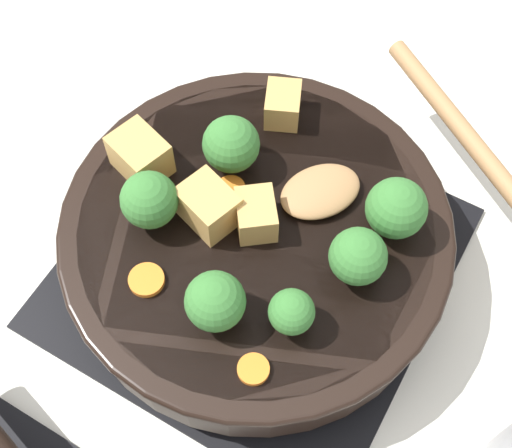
# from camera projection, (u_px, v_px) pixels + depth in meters

# --- Properties ---
(ground_plane) EXTENTS (2.40, 2.40, 0.00)m
(ground_plane) POSITION_uv_depth(u_px,v_px,m) (256.00, 267.00, 0.63)
(ground_plane) COLOR silver
(front_burner_grate) EXTENTS (0.31, 0.31, 0.03)m
(front_burner_grate) POSITION_uv_depth(u_px,v_px,m) (256.00, 262.00, 0.62)
(front_burner_grate) COLOR black
(front_burner_grate) RESTS_ON ground_plane
(skillet_pan) EXTENTS (0.32, 0.44, 0.05)m
(skillet_pan) POSITION_uv_depth(u_px,v_px,m) (254.00, 240.00, 0.58)
(skillet_pan) COLOR black
(skillet_pan) RESTS_ON front_burner_grate
(wooden_spoon) EXTENTS (0.20, 0.22, 0.02)m
(wooden_spoon) POSITION_uv_depth(u_px,v_px,m) (397.00, 157.00, 0.59)
(wooden_spoon) COLOR #A87A4C
(wooden_spoon) RESTS_ON skillet_pan
(tofu_cube_center_large) EXTENTS (0.05, 0.05, 0.04)m
(tofu_cube_center_large) POSITION_uv_depth(u_px,v_px,m) (141.00, 155.00, 0.58)
(tofu_cube_center_large) COLOR tan
(tofu_cube_center_large) RESTS_ON skillet_pan
(tofu_cube_near_handle) EXTENTS (0.04, 0.04, 0.03)m
(tofu_cube_near_handle) POSITION_uv_depth(u_px,v_px,m) (283.00, 105.00, 0.60)
(tofu_cube_near_handle) COLOR tan
(tofu_cube_near_handle) RESTS_ON skillet_pan
(tofu_cube_east_chunk) EXTENTS (0.05, 0.05, 0.03)m
(tofu_cube_east_chunk) POSITION_uv_depth(u_px,v_px,m) (262.00, 214.00, 0.55)
(tofu_cube_east_chunk) COLOR tan
(tofu_cube_east_chunk) RESTS_ON skillet_pan
(tofu_cube_west_chunk) EXTENTS (0.05, 0.05, 0.03)m
(tofu_cube_west_chunk) POSITION_uv_depth(u_px,v_px,m) (208.00, 206.00, 0.55)
(tofu_cube_west_chunk) COLOR tan
(tofu_cube_west_chunk) RESTS_ON skillet_pan
(broccoli_floret_near_spoon) EXTENTS (0.05, 0.05, 0.05)m
(broccoli_floret_near_spoon) POSITION_uv_depth(u_px,v_px,m) (231.00, 145.00, 0.57)
(broccoli_floret_near_spoon) COLOR #709956
(broccoli_floret_near_spoon) RESTS_ON skillet_pan
(broccoli_floret_center_top) EXTENTS (0.05, 0.05, 0.05)m
(broccoli_floret_center_top) POSITION_uv_depth(u_px,v_px,m) (396.00, 208.00, 0.54)
(broccoli_floret_center_top) COLOR #709956
(broccoli_floret_center_top) RESTS_ON skillet_pan
(broccoli_floret_east_rim) EXTENTS (0.04, 0.04, 0.05)m
(broccoli_floret_east_rim) POSITION_uv_depth(u_px,v_px,m) (149.00, 200.00, 0.54)
(broccoli_floret_east_rim) COLOR #709956
(broccoli_floret_east_rim) RESTS_ON skillet_pan
(broccoli_floret_west_rim) EXTENTS (0.03, 0.03, 0.04)m
(broccoli_floret_west_rim) POSITION_uv_depth(u_px,v_px,m) (292.00, 312.00, 0.50)
(broccoli_floret_west_rim) COLOR #709956
(broccoli_floret_west_rim) RESTS_ON skillet_pan
(broccoli_floret_north_edge) EXTENTS (0.04, 0.04, 0.05)m
(broccoli_floret_north_edge) POSITION_uv_depth(u_px,v_px,m) (215.00, 302.00, 0.50)
(broccoli_floret_north_edge) COLOR #709956
(broccoli_floret_north_edge) RESTS_ON skillet_pan
(broccoli_floret_south_cluster) EXTENTS (0.04, 0.04, 0.05)m
(broccoli_floret_south_cluster) POSITION_uv_depth(u_px,v_px,m) (356.00, 260.00, 0.52)
(broccoli_floret_south_cluster) COLOR #709956
(broccoli_floret_south_cluster) RESTS_ON skillet_pan
(carrot_slice_orange_thin) EXTENTS (0.02, 0.02, 0.01)m
(carrot_slice_orange_thin) POSITION_uv_depth(u_px,v_px,m) (231.00, 189.00, 0.58)
(carrot_slice_orange_thin) COLOR orange
(carrot_slice_orange_thin) RESTS_ON skillet_pan
(carrot_slice_near_center) EXTENTS (0.02, 0.02, 0.01)m
(carrot_slice_near_center) POSITION_uv_depth(u_px,v_px,m) (253.00, 369.00, 0.50)
(carrot_slice_near_center) COLOR orange
(carrot_slice_near_center) RESTS_ON skillet_pan
(carrot_slice_edge_slice) EXTENTS (0.03, 0.03, 0.01)m
(carrot_slice_edge_slice) POSITION_uv_depth(u_px,v_px,m) (147.00, 280.00, 0.54)
(carrot_slice_edge_slice) COLOR orange
(carrot_slice_edge_slice) RESTS_ON skillet_pan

